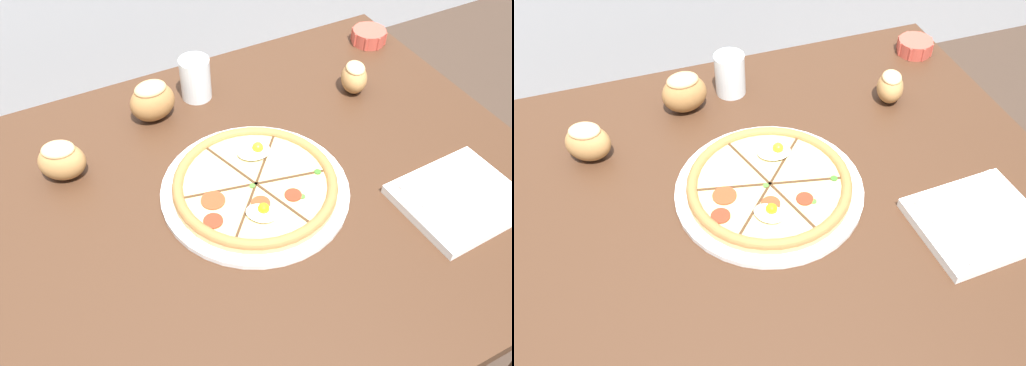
# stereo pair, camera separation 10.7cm
# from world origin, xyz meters

# --- Properties ---
(ground_plane) EXTENTS (12.00, 12.00, 0.00)m
(ground_plane) POSITION_xyz_m (0.00, 0.00, 0.00)
(ground_plane) COLOR #3D2D23
(dining_table) EXTENTS (1.34, 0.97, 0.73)m
(dining_table) POSITION_xyz_m (0.00, 0.00, 0.64)
(dining_table) COLOR #422819
(dining_table) RESTS_ON ground_plane
(pizza) EXTENTS (0.38, 0.38, 0.05)m
(pizza) POSITION_xyz_m (0.06, -0.00, 0.75)
(pizza) COLOR white
(pizza) RESTS_ON dining_table
(ramekin_bowl) EXTENTS (0.10, 0.10, 0.04)m
(ramekin_bowl) POSITION_xyz_m (0.59, 0.35, 0.75)
(ramekin_bowl) COLOR #C64C3D
(ramekin_bowl) RESTS_ON dining_table
(napkin_folded) EXTENTS (0.24, 0.21, 0.04)m
(napkin_folded) POSITION_xyz_m (0.41, -0.21, 0.74)
(napkin_folded) COLOR white
(napkin_folded) RESTS_ON dining_table
(bread_piece_near) EXTENTS (0.12, 0.10, 0.09)m
(bread_piece_near) POSITION_xyz_m (-0.27, 0.22, 0.77)
(bread_piece_near) COLOR #B27F47
(bread_piece_near) RESTS_ON dining_table
(bread_piece_mid) EXTENTS (0.11, 0.09, 0.09)m
(bread_piece_mid) POSITION_xyz_m (-0.04, 0.32, 0.78)
(bread_piece_mid) COLOR #A3703D
(bread_piece_mid) RESTS_ON dining_table
(bread_piece_far) EXTENTS (0.09, 0.10, 0.07)m
(bread_piece_far) POSITION_xyz_m (0.43, 0.19, 0.77)
(bread_piece_far) COLOR #B27F47
(bread_piece_far) RESTS_ON dining_table
(water_glass) EXTENTS (0.07, 0.07, 0.10)m
(water_glass) POSITION_xyz_m (0.08, 0.35, 0.77)
(water_glass) COLOR white
(water_glass) RESTS_ON dining_table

